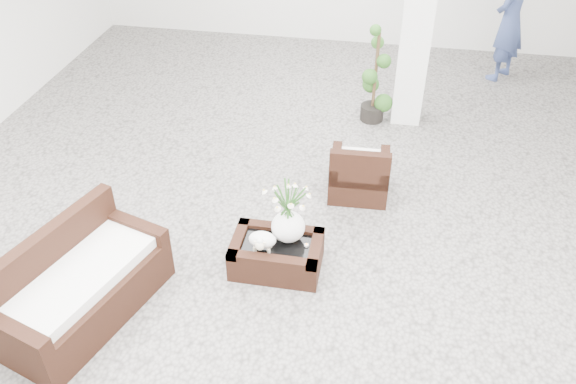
% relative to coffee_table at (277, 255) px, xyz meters
% --- Properties ---
extents(ground, '(11.00, 11.00, 0.00)m').
position_rel_coffee_table_xyz_m(ground, '(0.03, 0.57, -0.16)').
color(ground, gray).
rests_on(ground, ground).
extents(coffee_table, '(0.90, 0.60, 0.31)m').
position_rel_coffee_table_xyz_m(coffee_table, '(0.00, 0.00, 0.00)').
color(coffee_table, black).
rests_on(coffee_table, ground).
extents(sheep_figurine, '(0.28, 0.23, 0.21)m').
position_rel_coffee_table_xyz_m(sheep_figurine, '(-0.12, -0.10, 0.26)').
color(sheep_figurine, white).
rests_on(sheep_figurine, coffee_table).
extents(planter_narcissus, '(0.44, 0.44, 0.80)m').
position_rel_coffee_table_xyz_m(planter_narcissus, '(0.10, 0.10, 0.56)').
color(planter_narcissus, white).
rests_on(planter_narcissus, coffee_table).
extents(tealight, '(0.04, 0.04, 0.03)m').
position_rel_coffee_table_xyz_m(tealight, '(0.30, 0.02, 0.17)').
color(tealight, white).
rests_on(tealight, coffee_table).
extents(armchair, '(0.71, 0.68, 0.73)m').
position_rel_coffee_table_xyz_m(armchair, '(0.71, 1.45, 0.21)').
color(armchair, black).
rests_on(armchair, ground).
extents(loveseat, '(1.24, 1.79, 0.87)m').
position_rel_coffee_table_xyz_m(loveseat, '(-1.62, -0.93, 0.28)').
color(loveseat, black).
rests_on(loveseat, ground).
extents(topiary, '(0.37, 0.37, 1.39)m').
position_rel_coffee_table_xyz_m(topiary, '(0.75, 3.25, 0.54)').
color(topiary, '#244C18').
rests_on(topiary, ground).
extents(shopper, '(0.76, 0.83, 1.91)m').
position_rel_coffee_table_xyz_m(shopper, '(2.70, 5.02, 0.80)').
color(shopper, navy).
rests_on(shopper, ground).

